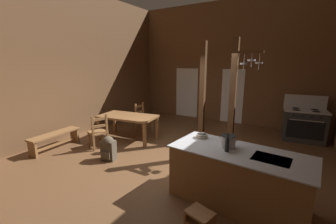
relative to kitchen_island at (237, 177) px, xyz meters
name	(u,v)px	position (x,y,z in m)	size (l,w,h in m)	color
ground_plane	(166,163)	(-1.81, 0.72, -0.51)	(7.86, 9.34, 0.10)	brown
wall_back	(225,63)	(-1.81, 5.06, 1.80)	(7.86, 0.14, 4.51)	brown
wall_left	(64,64)	(-5.41, 0.72, 1.80)	(0.14, 9.34, 4.51)	brown
glazed_door_back_left	(187,93)	(-3.40, 4.99, 0.57)	(1.00, 0.01, 2.05)	white
glazed_panel_back_right	(232,96)	(-1.46, 4.99, 0.57)	(0.84, 0.01, 2.05)	white
kitchen_island	(237,177)	(0.00, 0.00, 0.00)	(2.23, 1.14, 0.92)	brown
stove_range	(304,124)	(0.95, 4.10, 0.02)	(1.22, 0.92, 1.32)	#303030
support_post_with_pot_rack	(234,95)	(-0.62, 1.93, 1.08)	(0.68, 0.18, 2.86)	brown
support_post_center	(202,94)	(-1.62, 2.36, 0.97)	(0.14, 0.14, 2.86)	brown
step_stool	(200,220)	(-0.27, -0.91, -0.28)	(0.42, 0.36, 0.30)	olive
dining_table	(128,118)	(-3.61, 1.44, 0.19)	(1.81, 1.12, 0.74)	brown
ladderback_chair_near_window	(143,118)	(-3.73, 2.32, -0.01)	(0.45, 0.45, 0.95)	olive
ladderback_chair_by_post	(98,132)	(-3.84, 0.49, -0.01)	(0.57, 0.57, 0.95)	olive
bench_along_left_wall	(55,138)	(-4.79, -0.17, -0.16)	(0.44, 1.38, 0.44)	brown
backpack	(108,147)	(-3.04, 0.08, -0.14)	(0.36, 0.35, 0.60)	#4C4233
stockpot_on_counter	(228,141)	(-0.21, 0.08, 0.56)	(0.31, 0.24, 0.20)	#B7BABF
mixing_bowl_on_counter	(202,136)	(-0.76, 0.28, 0.50)	(0.21, 0.21, 0.08)	#B2A893
bottle_tall_on_counter	(227,144)	(-0.17, -0.11, 0.58)	(0.07, 0.07, 0.30)	#1E2328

